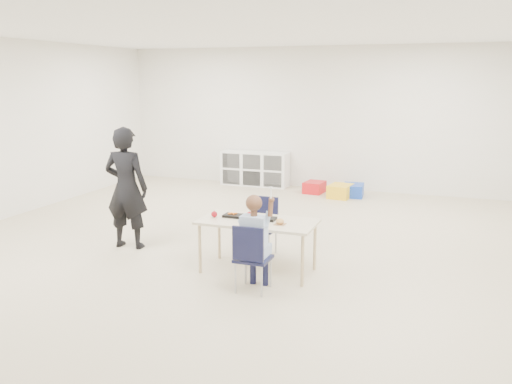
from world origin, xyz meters
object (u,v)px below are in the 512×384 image
(chair_near, at_px, (253,257))
(cubby_shelf, at_px, (255,169))
(child, at_px, (253,238))
(table, at_px, (258,246))
(adult, at_px, (126,188))

(chair_near, relative_size, cubby_shelf, 0.52)
(chair_near, distance_m, child, 0.21)
(table, bearing_deg, adult, 171.46)
(chair_near, xyz_separation_m, child, (0.00, 0.00, 0.21))
(table, height_order, child, child)
(child, bearing_deg, table, 105.22)
(table, relative_size, chair_near, 1.82)
(table, xyz_separation_m, chair_near, (0.15, -0.55, 0.06))
(child, relative_size, cubby_shelf, 0.82)
(chair_near, relative_size, adult, 0.46)
(adult, bearing_deg, table, 166.22)
(table, relative_size, cubby_shelf, 0.95)
(child, bearing_deg, adult, 157.89)
(chair_near, bearing_deg, table, 105.22)
(table, height_order, cubby_shelf, cubby_shelf)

